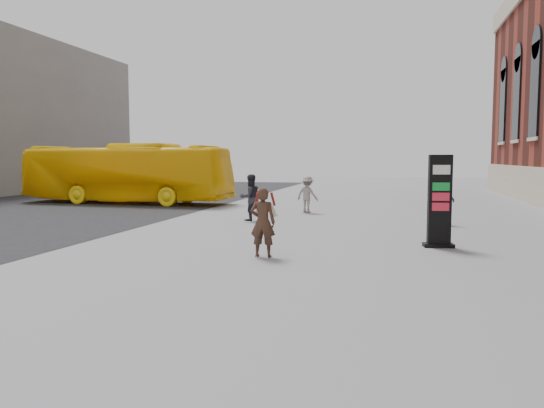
% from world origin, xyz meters
% --- Properties ---
extents(ground, '(100.00, 100.00, 0.00)m').
position_xyz_m(ground, '(0.00, 0.00, 0.00)').
color(ground, '#9E9EA3').
extents(bg_building_far, '(10.00, 18.00, 10.00)m').
position_xyz_m(bg_building_far, '(-24.00, 20.00, 5.00)').
color(bg_building_far, gray).
rests_on(bg_building_far, ground).
extents(info_pylon, '(0.78, 0.47, 2.32)m').
position_xyz_m(info_pylon, '(4.10, 1.67, 1.16)').
color(info_pylon, black).
rests_on(info_pylon, ground).
extents(woman, '(0.60, 0.55, 1.58)m').
position_xyz_m(woman, '(0.12, -0.61, 0.81)').
color(woman, '#3D261B').
rests_on(woman, ground).
extents(bus, '(10.59, 2.97, 2.92)m').
position_xyz_m(bus, '(-9.90, 11.62, 1.46)').
color(bus, yellow).
rests_on(bus, road).
extents(pedestrian_a, '(1.01, 1.00, 1.65)m').
position_xyz_m(pedestrian_a, '(-2.02, 6.00, 0.83)').
color(pedestrian_a, '#26262C').
rests_on(pedestrian_a, ground).
extents(pedestrian_b, '(1.11, 0.89, 1.50)m').
position_xyz_m(pedestrian_b, '(-0.49, 9.20, 0.75)').
color(pedestrian_b, gray).
rests_on(pedestrian_b, ground).
extents(pedestrian_c, '(1.01, 0.88, 1.63)m').
position_xyz_m(pedestrian_c, '(4.52, 6.43, 0.81)').
color(pedestrian_c, navy).
rests_on(pedestrian_c, ground).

